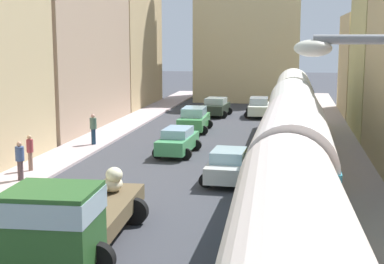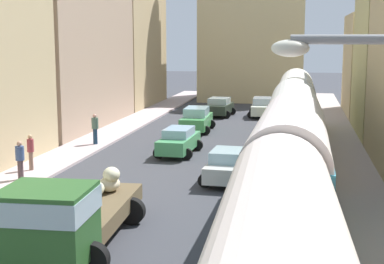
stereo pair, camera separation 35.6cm
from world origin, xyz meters
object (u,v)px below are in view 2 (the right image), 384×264
parked_bus_3 (296,101)px  car_0 (179,141)px  parked_bus_1 (289,160)px  cargo_truck_0 (67,214)px  car_4 (228,166)px  pedestrian_0 (95,128)px  parked_bus_2 (294,122)px  pedestrian_3 (31,151)px  car_5 (262,107)px  car_1 (196,119)px  car_2 (219,107)px  pedestrian_1 (20,159)px

parked_bus_3 → car_0: 9.46m
parked_bus_1 → cargo_truck_0: (-6.16, -3.91, -1.02)m
car_4 → pedestrian_0: pedestrian_0 is taller
parked_bus_2 → pedestrian_3: bearing=-163.4°
cargo_truck_0 → pedestrian_0: size_ratio=3.79×
parked_bus_2 → car_5: 18.19m
parked_bus_2 → car_0: 6.57m
car_1 → car_5: size_ratio=1.03×
pedestrian_3 → pedestrian_0: bearing=84.9°
parked_bus_2 → car_4: size_ratio=2.45×
car_2 → pedestrian_1: 23.47m
cargo_truck_0 → car_4: bearing=69.8°
car_2 → car_4: (3.40, -21.02, -0.03)m
car_1 → car_5: bearing=64.7°
car_1 → parked_bus_2: bearing=-56.0°
parked_bus_2 → parked_bus_3: 9.00m
parked_bus_3 → car_5: 9.45m
parked_bus_3 → car_1: size_ratio=2.12×
pedestrian_1 → parked_bus_2: bearing=24.7°
parked_bus_3 → cargo_truck_0: bearing=-105.7°
parked_bus_2 → car_0: bearing=162.3°
pedestrian_0 → car_1: bearing=53.4°
parked_bus_2 → pedestrian_1: bearing=-155.3°
car_1 → car_5: car_1 is taller
car_0 → pedestrian_0: pedestrian_0 is taller
parked_bus_3 → pedestrian_0: bearing=-153.3°
car_0 → car_4: 6.42m
pedestrian_3 → car_4: bearing=0.2°
car_5 → pedestrian_3: size_ratio=2.37×
parked_bus_3 → car_2: 10.59m
cargo_truck_0 → car_4: (3.45, 9.39, -0.52)m
pedestrian_0 → car_5: bearing=59.4°
parked_bus_1 → car_0: parked_bus_1 is taller
parked_bus_1 → pedestrian_0: bearing=132.7°
parked_bus_1 → pedestrian_3: parked_bus_1 is taller
car_4 → parked_bus_1: bearing=-63.6°
car_0 → car_1: size_ratio=0.94×
car_5 → car_4: bearing=-90.1°
car_0 → car_4: (3.38, -5.46, -0.01)m
car_1 → pedestrian_3: 14.35m
parked_bus_1 → car_2: (-6.12, 26.51, -1.50)m
parked_bus_1 → parked_bus_3: parked_bus_3 is taller
parked_bus_2 → parked_bus_3: bearing=90.0°
pedestrian_1 → pedestrian_3: size_ratio=1.01×
car_0 → car_2: car_2 is taller
pedestrian_0 → car_4: bearing=-38.2°
parked_bus_3 → car_5: (-2.69, 8.94, -1.52)m
car_2 → pedestrian_0: (-5.23, -14.22, 0.33)m
car_0 → pedestrian_1: size_ratio=2.27×
cargo_truck_0 → parked_bus_2: bearing=64.5°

